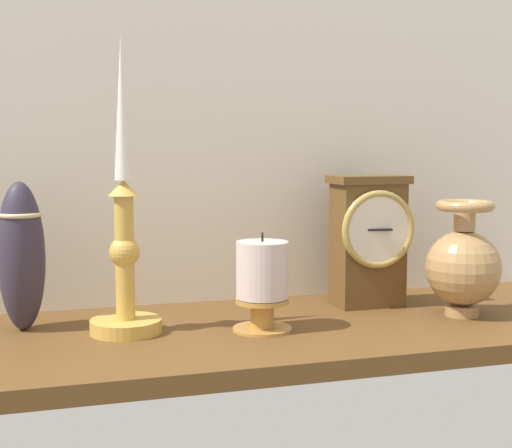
% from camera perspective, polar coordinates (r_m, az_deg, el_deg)
% --- Properties ---
extents(ground_plane, '(1.00, 0.36, 0.02)m').
position_cam_1_polar(ground_plane, '(1.01, 1.87, -8.54)').
color(ground_plane, brown).
extents(back_wall, '(1.20, 0.02, 0.65)m').
position_cam_1_polar(back_wall, '(1.16, -1.03, 10.16)').
color(back_wall, silver).
rests_on(back_wall, ground_plane).
extents(mantel_clock, '(0.12, 0.08, 0.20)m').
position_cam_1_polar(mantel_clock, '(1.12, 8.86, -1.14)').
color(mantel_clock, brown).
rests_on(mantel_clock, ground_plane).
extents(candlestick_tall_left, '(0.09, 0.09, 0.38)m').
position_cam_1_polar(candlestick_tall_left, '(0.96, -10.28, -1.86)').
color(candlestick_tall_left, gold).
rests_on(candlestick_tall_left, ground_plane).
extents(brass_vase_bulbous, '(0.11, 0.11, 0.17)m').
position_cam_1_polar(brass_vase_bulbous, '(1.08, 15.96, -3.01)').
color(brass_vase_bulbous, '#A77F4C').
rests_on(brass_vase_bulbous, ground_plane).
extents(pillar_candle_front, '(0.08, 0.08, 0.13)m').
position_cam_1_polar(pillar_candle_front, '(0.96, 0.50, -4.53)').
color(pillar_candle_front, '#BA843B').
rests_on(pillar_candle_front, ground_plane).
extents(tall_ceramic_vase, '(0.06, 0.06, 0.20)m').
position_cam_1_polar(tall_ceramic_vase, '(1.01, -17.94, -2.36)').
color(tall_ceramic_vase, '#302938').
rests_on(tall_ceramic_vase, ground_plane).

